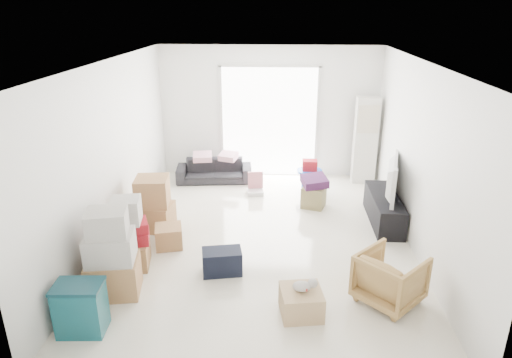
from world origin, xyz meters
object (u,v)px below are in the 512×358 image
object	(u,v)px
tv_console	(384,209)
sofa	(214,167)
ac_tower	(365,141)
storage_bins	(81,308)
armchair	(390,276)
television	(386,192)
ottoman	(314,197)
wood_crate	(301,302)
kids_table	(310,169)

from	to	relation	value
tv_console	sofa	world-z (taller)	sofa
ac_tower	storage_bins	size ratio (longest dim) A/B	2.90
sofa	storage_bins	world-z (taller)	storage_bins
armchair	tv_console	bearing A→B (deg)	-55.49
tv_console	armchair	world-z (taller)	armchair
ac_tower	tv_console	distance (m)	2.01
television	armchair	size ratio (longest dim) A/B	1.58
ac_tower	television	world-z (taller)	ac_tower
tv_console	storage_bins	xyz separation A→B (m)	(-3.90, -2.99, 0.06)
ottoman	wood_crate	bearing A→B (deg)	-96.06
sofa	tv_console	bearing A→B (deg)	-35.47
armchair	kids_table	world-z (taller)	armchair
television	wood_crate	xyz separation A→B (m)	(-1.46, -2.54, -0.39)
tv_console	sofa	distance (m)	3.57
ac_tower	ottoman	world-z (taller)	ac_tower
armchair	ottoman	distance (m)	2.90
armchair	storage_bins	xyz separation A→B (m)	(-3.52, -0.76, -0.05)
wood_crate	ottoman	bearing A→B (deg)	83.94
sofa	kids_table	xyz separation A→B (m)	(1.94, -0.41, 0.14)
armchair	wood_crate	size ratio (longest dim) A/B	1.50
tv_console	kids_table	bearing A→B (deg)	131.09
television	storage_bins	xyz separation A→B (m)	(-3.90, -2.99, -0.25)
ottoman	kids_table	distance (m)	0.82
armchair	wood_crate	xyz separation A→B (m)	(-1.08, -0.31, -0.20)
armchair	kids_table	xyz separation A→B (m)	(-0.79, 3.58, 0.09)
television	armchair	world-z (taller)	armchair
armchair	sofa	bearing A→B (deg)	-11.37
sofa	television	bearing A→B (deg)	-35.47
wood_crate	armchair	bearing A→B (deg)	16.14
tv_console	wood_crate	size ratio (longest dim) A/B	3.03
ac_tower	ottoman	size ratio (longest dim) A/B	4.53
television	storage_bins	bearing A→B (deg)	141.72
sofa	ac_tower	bearing A→B (deg)	-3.19
television	storage_bins	size ratio (longest dim) A/B	1.85
kids_table	ac_tower	bearing A→B (deg)	26.44
tv_console	ottoman	size ratio (longest dim) A/B	3.72
television	kids_table	size ratio (longest dim) A/B	1.79
television	ac_tower	bearing A→B (deg)	15.74
sofa	armchair	xyz separation A→B (m)	(2.73, -3.99, 0.06)
armchair	ottoman	world-z (taller)	armchair
tv_console	storage_bins	size ratio (longest dim) A/B	2.38
ac_tower	storage_bins	distance (m)	6.26
ac_tower	wood_crate	world-z (taller)	ac_tower
ottoman	kids_table	xyz separation A→B (m)	(-0.04, 0.78, 0.25)
storage_bins	television	bearing A→B (deg)	37.48
ac_tower	tv_console	xyz separation A→B (m)	(0.05, -1.91, -0.64)
storage_bins	ottoman	world-z (taller)	storage_bins
ac_tower	wood_crate	xyz separation A→B (m)	(-1.41, -4.45, -0.72)
sofa	armchair	bearing A→B (deg)	-61.59
ac_tower	ottoman	xyz separation A→B (m)	(-1.08, -1.34, -0.68)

